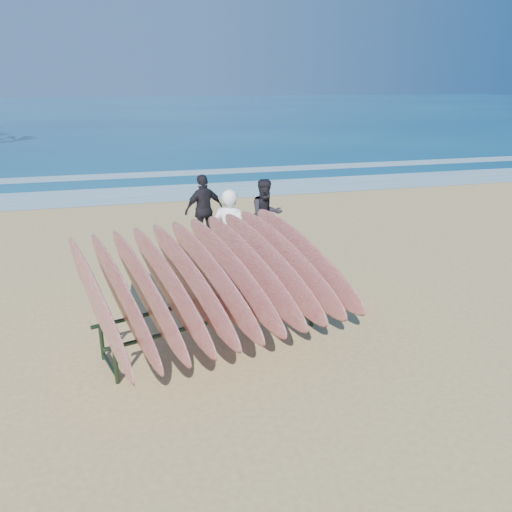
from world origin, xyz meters
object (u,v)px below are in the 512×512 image
at_px(person_white, 230,235).
at_px(person_dark_b, 204,210).
at_px(person_dark_a, 266,215).
at_px(surfboard_rack, 212,277).

bearing_deg(person_white, person_dark_b, -58.72).
xyz_separation_m(person_dark_a, person_dark_b, (-1.22, 0.77, 0.01)).
height_order(surfboard_rack, person_dark_a, surfboard_rack).
relative_size(person_white, person_dark_b, 1.08).
xyz_separation_m(person_white, person_dark_b, (-0.14, 2.18, -0.06)).
height_order(surfboard_rack, person_dark_b, surfboard_rack).
distance_m(person_white, person_dark_b, 2.18).
xyz_separation_m(person_white, person_dark_a, (1.08, 1.41, -0.07)).
relative_size(surfboard_rack, person_dark_b, 2.45).
relative_size(surfboard_rack, person_dark_a, 2.49).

